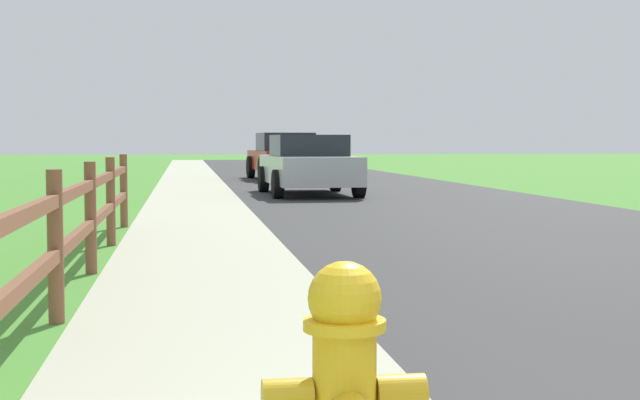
{
  "coord_description": "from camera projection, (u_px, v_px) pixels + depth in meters",
  "views": [
    {
      "loc": [
        -1.19,
        -1.72,
        1.27
      ],
      "look_at": [
        0.11,
        7.04,
        0.7
      ],
      "focal_mm": 51.35,
      "sensor_mm": 36.0,
      "label": 1
    }
  ],
  "objects": [
    {
      "name": "rail_fence",
      "position": [
        76.0,
        220.0,
        7.48
      ],
      "size": [
        0.11,
        12.06,
        1.08
      ],
      "color": "brown",
      "rests_on": "ground"
    },
    {
      "name": "fire_hydrant",
      "position": [
        345.0,
        394.0,
        2.92
      ],
      "size": [
        0.53,
        0.44,
        0.89
      ],
      "color": "yellow",
      "rests_on": "ground"
    },
    {
      "name": "grass_verge",
      "position": [
        76.0,
        182.0,
        27.95
      ],
      "size": [
        5.0,
        66.0,
        0.0
      ],
      "primitive_type": "cube",
      "color": "#4A8D32",
      "rests_on": "ground"
    },
    {
      "name": "ground_plane",
      "position": [
        226.0,
        185.0,
        26.63
      ],
      "size": [
        120.0,
        120.0,
        0.0
      ],
      "primitive_type": "plane",
      "color": "#4A8D32"
    },
    {
      "name": "parked_car_red",
      "position": [
        285.0,
        156.0,
        30.1
      ],
      "size": [
        2.34,
        4.61,
        1.54
      ],
      "color": "maroon",
      "rests_on": "ground"
    },
    {
      "name": "parked_suv_silver",
      "position": [
        309.0,
        165.0,
        21.62
      ],
      "size": [
        2.16,
        4.43,
        1.41
      ],
      "color": "#B7BABF",
      "rests_on": "ground"
    },
    {
      "name": "road_asphalt",
      "position": [
        334.0,
        181.0,
        29.12
      ],
      "size": [
        7.0,
        66.0,
        0.01
      ],
      "primitive_type": "cube",
      "color": "#313131",
      "rests_on": "ground"
    },
    {
      "name": "curb_concrete",
      "position": [
        126.0,
        182.0,
        28.17
      ],
      "size": [
        6.0,
        66.0,
        0.01
      ],
      "primitive_type": "cube",
      "color": "#B4B699",
      "rests_on": "ground"
    }
  ]
}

